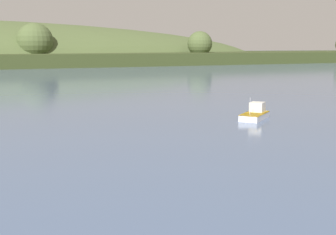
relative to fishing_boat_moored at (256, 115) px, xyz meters
name	(u,v)px	position (x,y,z in m)	size (l,w,h in m)	color
fishing_boat_moored	(256,115)	(0.00, 0.00, 0.00)	(5.71, 5.16, 3.55)	white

